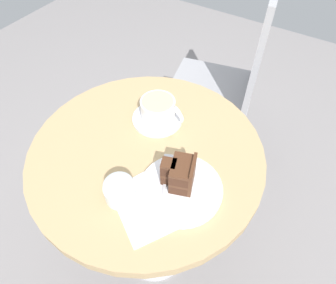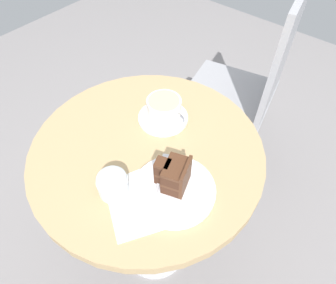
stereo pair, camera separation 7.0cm
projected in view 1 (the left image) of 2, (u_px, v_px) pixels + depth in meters
The scene contains 11 objects.
ground_plane at pixel (155, 248), 1.38m from camera, with size 4.40×4.40×0.01m, color gray.
cafe_table at pixel (148, 176), 0.92m from camera, with size 0.65×0.65×0.72m.
saucer at pixel (157, 118), 0.89m from camera, with size 0.15×0.15×0.01m.
coffee_cup at pixel (159, 109), 0.87m from camera, with size 0.14×0.10×0.06m.
teaspoon at pixel (171, 126), 0.87m from camera, with size 0.04×0.10×0.00m.
cake_plate at pixel (181, 189), 0.74m from camera, with size 0.21×0.21×0.01m.
cake_slice at pixel (181, 174), 0.71m from camera, with size 0.09×0.09×0.08m.
fork at pixel (166, 173), 0.76m from camera, with size 0.08×0.15×0.00m.
napkin at pixel (151, 202), 0.72m from camera, with size 0.22×0.22×0.00m.
cafe_chair at pixel (233, 75), 1.31m from camera, with size 0.45×0.45×0.95m.
sugar_pot at pixel (120, 190), 0.70m from camera, with size 0.08×0.08×0.07m.
Camera 1 is at (0.32, -0.40, 1.37)m, focal length 32.00 mm.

